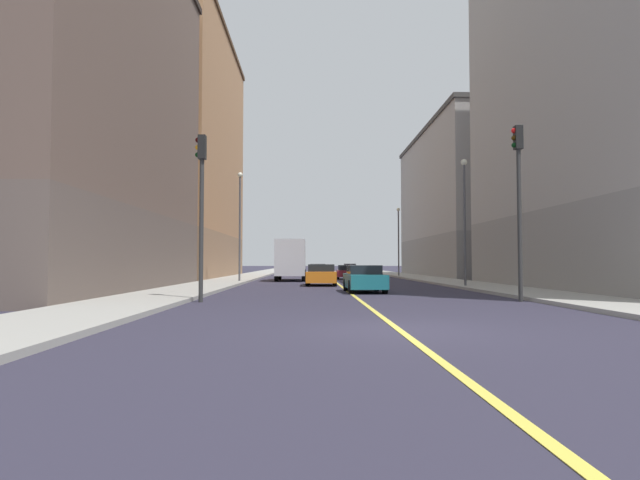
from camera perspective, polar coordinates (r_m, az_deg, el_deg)
The scene contains 20 objects.
ground_plane at distance 11.70m, azimuth 8.58°, elevation -9.67°, with size 400.00×400.00×0.00m, color #2C2A3A.
sidewalk_left at distance 61.29m, azimuth 8.31°, elevation -3.74°, with size 3.49×168.00×0.15m, color #9E9B93.
sidewalk_right at distance 60.77m, azimuth -7.01°, elevation -3.75°, with size 3.49×168.00×0.15m, color #9E9B93.
lane_center_stripe at distance 60.49m, azimuth 0.68°, elevation -3.84°, with size 0.16×154.00×0.01m, color #E5D14C.
building_left_near at distance 33.31m, azimuth 30.84°, elevation 15.75°, with size 10.63×22.20×23.36m.
building_left_mid at distance 57.09m, azimuth 16.18°, elevation 3.86°, with size 10.63×25.37×15.29m.
building_right_corner at distance 30.67m, azimuth -27.19°, elevation 13.71°, with size 10.63×21.25×19.73m.
building_right_midblock at distance 52.61m, azimuth -15.74°, elevation 8.98°, with size 10.63×24.04×23.62m.
traffic_light_left_near at distance 21.20m, azimuth 20.87°, elevation 5.26°, with size 0.40×0.32×6.66m.
traffic_light_right_near at distance 20.04m, azimuth -12.84°, elevation 4.91°, with size 0.40×0.32×6.24m.
street_lamp_left_near at distance 31.19m, azimuth 15.51°, elevation 3.30°, with size 0.36×0.36×7.29m.
street_lamp_right_near at distance 38.14m, azimuth -8.75°, elevation 2.65°, with size 0.36×0.36×7.85m.
street_lamp_left_far at distance 52.80m, azimuth 8.57°, elevation 0.64°, with size 0.36×0.36×6.80m.
car_maroon at distance 46.34m, azimuth 3.00°, elevation -3.51°, with size 2.03×4.01×1.23m.
car_orange at distance 33.39m, azimuth 0.15°, elevation -3.84°, with size 2.02×4.19×1.35m.
car_red at distance 71.38m, azimuth 3.26°, elevation -3.13°, with size 2.03×4.38×1.29m.
car_yellow at distance 65.24m, azimuth -0.34°, elevation -3.21°, with size 1.94×4.51×1.21m.
car_teal at distance 25.97m, azimuth 4.86°, elevation -4.25°, with size 1.90×4.12×1.33m.
car_white at distance 56.06m, azimuth -0.22°, elevation -3.31°, with size 1.96×4.31×1.31m.
box_truck at distance 41.90m, azimuth -3.20°, elevation -2.15°, with size 2.38×6.73×3.23m.
Camera 1 is at (-1.96, -11.44, 1.48)m, focal length 29.30 mm.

